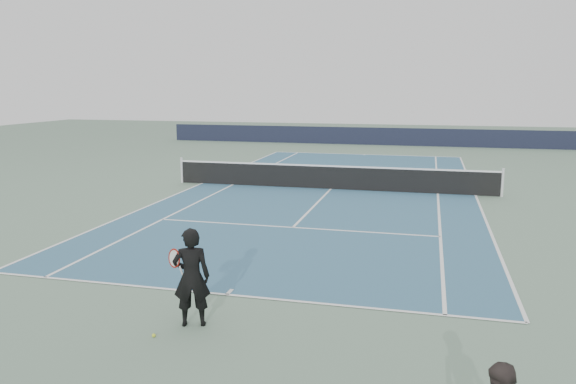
# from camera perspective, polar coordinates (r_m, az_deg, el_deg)

# --- Properties ---
(ground) EXTENTS (80.00, 80.00, 0.00)m
(ground) POSITION_cam_1_polar(r_m,az_deg,el_deg) (22.35, 4.38, 0.28)
(ground) COLOR slate
(court_surface) EXTENTS (10.97, 23.77, 0.01)m
(court_surface) POSITION_cam_1_polar(r_m,az_deg,el_deg) (22.35, 4.38, 0.30)
(court_surface) COLOR #34607C
(court_surface) RESTS_ON ground
(tennis_net) EXTENTS (12.90, 0.10, 1.07)m
(tennis_net) POSITION_cam_1_polar(r_m,az_deg,el_deg) (22.27, 4.40, 1.56)
(tennis_net) COLOR silver
(tennis_net) RESTS_ON ground
(windscreen_far) EXTENTS (30.00, 0.25, 1.20)m
(windscreen_far) POSITION_cam_1_polar(r_m,az_deg,el_deg) (39.88, 8.80, 5.62)
(windscreen_far) COLOR black
(windscreen_far) RESTS_ON ground
(tennis_player) EXTENTS (0.83, 0.65, 1.71)m
(tennis_player) POSITION_cam_1_polar(r_m,az_deg,el_deg) (9.69, -9.78, -8.51)
(tennis_player) COLOR black
(tennis_player) RESTS_ON ground
(tennis_ball) EXTENTS (0.06, 0.06, 0.06)m
(tennis_ball) POSITION_cam_1_polar(r_m,az_deg,el_deg) (9.67, -13.48, -13.98)
(tennis_ball) COLOR #CCDC2D
(tennis_ball) RESTS_ON ground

